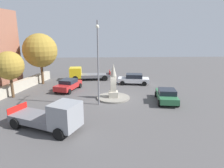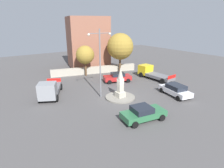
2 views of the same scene
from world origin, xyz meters
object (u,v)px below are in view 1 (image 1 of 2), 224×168
Objects in this scene: car_green_approaching at (167,95)px; tree_near_wall at (40,51)px; streetlamp at (98,56)px; car_red_far_side at (68,85)px; tree_mid_cluster at (9,66)px; truck_grey_near_island at (53,117)px; truck_yellow_parked_right at (85,74)px; monument at (113,83)px; car_white_parked_left at (134,79)px.

tree_near_wall is (-8.56, -15.36, 4.05)m from car_green_approaching.
streetlamp is at bearing -86.50° from car_green_approaching.
tree_mid_cluster reaches higher than car_red_far_side.
tree_mid_cluster is at bearing -14.34° from tree_near_wall.
tree_near_wall reaches higher than truck_grey_near_island.
tree_mid_cluster reaches higher than truck_grey_near_island.
tree_mid_cluster is (8.45, -7.45, 2.72)m from truck_yellow_parked_right.
tree_near_wall reaches higher than car_red_far_side.
monument reaches higher than car_green_approaching.
car_white_parked_left is at bearing 109.95° from tree_mid_cluster.
car_green_approaching is at bearing 65.98° from car_red_far_side.
monument is 0.72× the size of tree_mid_cluster.
tree_mid_cluster is (-8.16, -6.48, 2.59)m from truck_grey_near_island.
tree_near_wall is at bearing -119.11° from car_green_approaching.
car_green_approaching is 11.96m from truck_grey_near_island.
truck_grey_near_island is 16.63m from truck_yellow_parked_right.
streetlamp is 12.17m from tree_near_wall.
truck_yellow_parked_right is at bearing 176.65° from truck_grey_near_island.
monument is at bearing 139.06° from streetlamp.
truck_yellow_parked_right is at bearing -113.47° from car_white_parked_left.
car_red_far_side is at bearing 113.86° from tree_mid_cluster.
truck_grey_near_island is 0.93× the size of truck_yellow_parked_right.
truck_grey_near_island is at bearing 18.85° from tree_near_wall.
car_white_parked_left is 0.72× the size of truck_yellow_parked_right.
car_red_far_side is at bearing -72.75° from car_white_parked_left.
tree_near_wall reaches higher than car_green_approaching.
tree_near_wall is at bearing 165.66° from tree_mid_cluster.
truck_grey_near_island reaches higher than car_red_far_side.
truck_yellow_parked_right is at bearing -138.73° from car_green_approaching.
streetlamp is 10.26m from tree_mid_cluster.
truck_yellow_parked_right is at bearing -168.32° from streetlamp.
tree_near_wall is at bearing -93.79° from car_white_parked_left.
monument reaches higher than car_white_parked_left.
car_white_parked_left reaches higher than car_red_far_side.
truck_grey_near_island is at bearing -31.25° from car_white_parked_left.
truck_yellow_parked_right is (-11.25, -2.33, -4.01)m from streetlamp.
car_red_far_side is at bearing -114.02° from car_green_approaching.
streetlamp is 10.35m from car_white_parked_left.
tree_near_wall reaches higher than tree_mid_cluster.
streetlamp reaches higher than truck_grey_near_island.
car_red_far_side is at bearing -15.41° from truck_yellow_parked_right.
truck_grey_near_island is 1.14× the size of tree_mid_cluster.
monument is 3.97m from streetlamp.
car_white_parked_left is at bearing 148.75° from truck_grey_near_island.
car_red_far_side is 6.09m from truck_yellow_parked_right.
tree_mid_cluster is at bearing -141.53° from truck_grey_near_island.
truck_yellow_parked_right is 11.59m from tree_mid_cluster.
monument is at bearing -104.13° from car_green_approaching.
car_white_parked_left is (-8.13, 4.88, -4.15)m from streetlamp.
tree_near_wall reaches higher than truck_yellow_parked_right.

